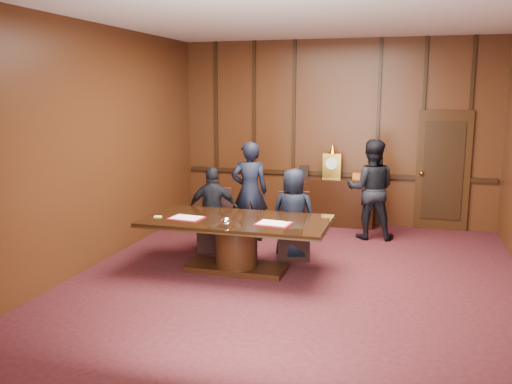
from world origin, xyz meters
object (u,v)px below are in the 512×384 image
sideboard (331,200)px  witness_left (250,191)px  signatory_left (213,210)px  signatory_right (293,214)px  witness_right (371,189)px  conference_table (236,236)px

sideboard → witness_left: witness_left is taller
witness_left → signatory_left: bearing=45.2°
signatory_right → witness_right: bearing=-123.4°
sideboard → witness_right: (0.79, -0.78, 0.38)m
conference_table → signatory_left: (-0.65, 0.80, 0.17)m
sideboard → signatory_left: (-1.55, -2.30, 0.20)m
signatory_left → witness_right: size_ratio=0.79×
signatory_left → signatory_right: signatory_right is taller
sideboard → signatory_left: size_ratio=1.17×
conference_table → witness_right: witness_right is taller
witness_right → conference_table: bearing=49.0°
sideboard → conference_table: size_ratio=0.61×
sideboard → signatory_left: 2.78m
signatory_left → signatory_right: size_ratio=0.98×
conference_table → signatory_right: (0.65, 0.80, 0.19)m
sideboard → witness_left: bearing=-128.4°
conference_table → witness_right: 2.89m
sideboard → witness_left: size_ratio=0.94×
sideboard → signatory_right: size_ratio=1.15×
sideboard → witness_left: 1.95m
sideboard → witness_left: (-1.19, -1.50, 0.37)m
conference_table → witness_right: bearing=53.9°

